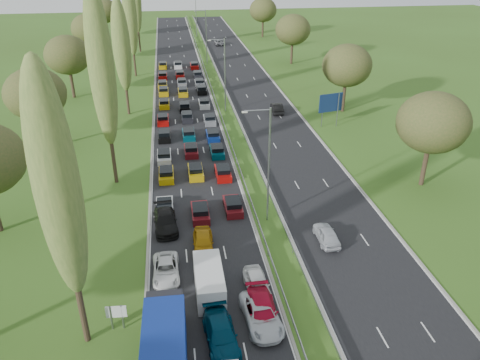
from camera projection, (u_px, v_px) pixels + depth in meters
ground at (224, 107)px, 80.59m from camera, size 260.00×260.00×0.00m
near_carriageway at (184, 105)px, 81.89m from camera, size 10.50×215.00×0.04m
far_carriageway at (260, 101)px, 83.70m from camera, size 10.50×215.00×0.04m
central_reservation at (222, 100)px, 82.55m from camera, size 2.36×215.00×0.32m
lamp_columns at (225, 76)px, 76.11m from camera, size 0.18×140.18×12.00m
poplar_row at (114, 52)px, 62.41m from camera, size 2.80×127.80×22.44m
woodland_left at (29, 102)px, 58.26m from camera, size 8.00×166.00×11.10m
woodland_right at (367, 79)px, 67.97m from camera, size 8.00×153.00×11.10m
traffic_queue_fill at (185, 112)px, 77.27m from camera, size 9.09×69.78×0.80m
near_car_2 at (166, 270)px, 39.59m from camera, size 2.23×4.80×1.33m
near_car_3 at (165, 220)px, 46.32m from camera, size 2.65×5.67×1.60m
near_car_7 at (221, 335)px, 32.89m from camera, size 2.55×5.46×1.54m
near_car_8 at (203, 242)px, 43.01m from camera, size 2.07×4.73×1.58m
near_car_10 at (261, 315)px, 34.68m from camera, size 2.85×5.53×1.49m
near_car_11 at (263, 311)px, 34.99m from camera, size 2.17×5.32×1.54m
near_car_12 at (257, 284)px, 37.77m from camera, size 2.01×4.54×1.52m
far_car_0 at (327, 234)px, 44.22m from camera, size 1.79×4.37×1.49m
far_car_1 at (277, 108)px, 77.75m from camera, size 1.97×4.87×1.57m
far_car_2 at (219, 42)px, 129.28m from camera, size 2.71×5.25×1.42m
blue_lorry at (165, 348)px, 30.09m from camera, size 2.69×9.69×4.09m
white_van_rear at (209, 279)px, 37.74m from camera, size 2.21×5.64×2.27m
info_sign at (116, 314)px, 33.89m from camera, size 1.50×0.19×2.10m
direction_sign at (331, 104)px, 70.66m from camera, size 3.91×1.06×5.20m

